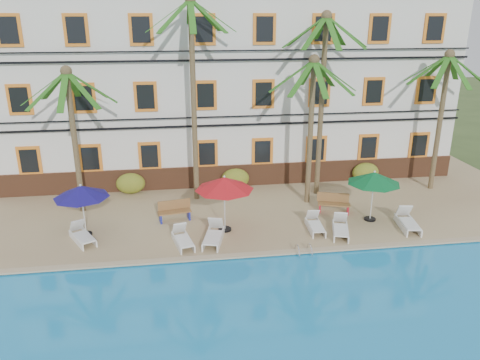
{
  "coord_description": "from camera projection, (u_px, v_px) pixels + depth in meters",
  "views": [
    {
      "loc": [
        -3.11,
        -16.92,
        9.18
      ],
      "look_at": [
        -0.28,
        3.0,
        2.0
      ],
      "focal_mm": 35.0,
      "sensor_mm": 36.0,
      "label": 1
    }
  ],
  "objects": [
    {
      "name": "palm_c",
      "position": [
        312.0,
        110.0,
        21.93
      ],
      "size": [
        4.12,
        4.12,
        7.2
      ],
      "color": "brown",
      "rests_on": "pool_deck"
    },
    {
      "name": "palm_b",
      "position": [
        193.0,
        77.0,
        21.88
      ],
      "size": [
        4.12,
        4.12,
        9.81
      ],
      "color": "brown",
      "rests_on": "pool_deck"
    },
    {
      "name": "lounger_b",
      "position": [
        183.0,
        239.0,
        19.08
      ],
      "size": [
        0.95,
        1.77,
        0.8
      ],
      "color": "silver",
      "rests_on": "pool_deck"
    },
    {
      "name": "ground",
      "position": [
        257.0,
        249.0,
        19.27
      ],
      "size": [
        100.0,
        100.0,
        0.0
      ],
      "primitive_type": "plane",
      "color": "#384C23",
      "rests_on": "ground"
    },
    {
      "name": "lounger_d",
      "position": [
        315.0,
        225.0,
        20.37
      ],
      "size": [
        0.69,
        1.69,
        0.78
      ],
      "color": "silver",
      "rests_on": "pool_deck"
    },
    {
      "name": "shrub_right",
      "position": [
        365.0,
        172.0,
        26.13
      ],
      "size": [
        1.5,
        0.9,
        1.1
      ],
      "primitive_type": "ellipsoid",
      "color": "#275C1A",
      "rests_on": "pool_deck"
    },
    {
      "name": "hotel_building",
      "position": [
        228.0,
        84.0,
        26.77
      ],
      "size": [
        25.4,
        6.44,
        10.22
      ],
      "color": "silver",
      "rests_on": "pool_deck"
    },
    {
      "name": "pool_coping",
      "position": [
        261.0,
        254.0,
        18.34
      ],
      "size": [
        30.0,
        0.35,
        0.06
      ],
      "primitive_type": "cube",
      "color": "tan",
      "rests_on": "pool_deck"
    },
    {
      "name": "shrub_left",
      "position": [
        131.0,
        183.0,
        24.43
      ],
      "size": [
        1.5,
        0.9,
        1.1
      ],
      "primitive_type": "ellipsoid",
      "color": "#275C1A",
      "rests_on": "pool_deck"
    },
    {
      "name": "lounger_c",
      "position": [
        214.0,
        235.0,
        19.32
      ],
      "size": [
        1.11,
        1.98,
        0.88
      ],
      "color": "silver",
      "rests_on": "pool_deck"
    },
    {
      "name": "palm_a",
      "position": [
        72.0,
        120.0,
        20.95
      ],
      "size": [
        4.12,
        4.12,
        6.83
      ],
      "color": "brown",
      "rests_on": "pool_deck"
    },
    {
      "name": "umbrella_blue",
      "position": [
        81.0,
        192.0,
        19.33
      ],
      "size": [
        2.31,
        2.31,
        2.31
      ],
      "color": "black",
      "rests_on": "pool_deck"
    },
    {
      "name": "lounger_f",
      "position": [
        408.0,
        222.0,
        20.56
      ],
      "size": [
        0.95,
        1.96,
        0.89
      ],
      "color": "silver",
      "rests_on": "pool_deck"
    },
    {
      "name": "umbrella_red",
      "position": [
        224.0,
        184.0,
        19.71
      ],
      "size": [
        2.53,
        2.53,
        2.53
      ],
      "color": "black",
      "rests_on": "pool_deck"
    },
    {
      "name": "bench_right",
      "position": [
        334.0,
        203.0,
        22.14
      ],
      "size": [
        1.57,
        0.91,
        0.93
      ],
      "color": "olive",
      "rests_on": "pool_deck"
    },
    {
      "name": "shrub_mid",
      "position": [
        235.0,
        179.0,
        25.16
      ],
      "size": [
        1.5,
        0.9,
        1.1
      ],
      "primitive_type": "ellipsoid",
      "color": "#275C1A",
      "rests_on": "pool_deck"
    },
    {
      "name": "bench_left",
      "position": [
        174.0,
        210.0,
        21.29
      ],
      "size": [
        1.56,
        0.74,
        0.93
      ],
      "color": "olive",
      "rests_on": "pool_deck"
    },
    {
      "name": "umbrella_green",
      "position": [
        374.0,
        178.0,
        20.76
      ],
      "size": [
        2.38,
        2.38,
        2.38
      ],
      "color": "black",
      "rests_on": "pool_deck"
    },
    {
      "name": "palm_d",
      "position": [
        323.0,
        83.0,
        22.71
      ],
      "size": [
        4.12,
        4.12,
        9.09
      ],
      "color": "brown",
      "rests_on": "pool_deck"
    },
    {
      "name": "pool_ladder",
      "position": [
        303.0,
        253.0,
        18.48
      ],
      "size": [
        0.54,
        0.74,
        0.74
      ],
      "color": "silver",
      "rests_on": "ground"
    },
    {
      "name": "palm_e",
      "position": [
        443.0,
        102.0,
        23.75
      ],
      "size": [
        4.12,
        4.12,
        7.28
      ],
      "color": "brown",
      "rests_on": "pool_deck"
    },
    {
      "name": "lounger_a",
      "position": [
        82.0,
        235.0,
        19.35
      ],
      "size": [
        1.36,
        1.81,
        0.81
      ],
      "color": "silver",
      "rests_on": "pool_deck"
    },
    {
      "name": "pool_deck",
      "position": [
        240.0,
        201.0,
        23.89
      ],
      "size": [
        30.0,
        12.0,
        0.25
      ],
      "primitive_type": "cube",
      "color": "tan",
      "rests_on": "ground"
    },
    {
      "name": "lounger_e",
      "position": [
        341.0,
        228.0,
        20.0
      ],
      "size": [
        1.12,
        1.88,
        0.84
      ],
      "color": "silver",
      "rests_on": "pool_deck"
    }
  ]
}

